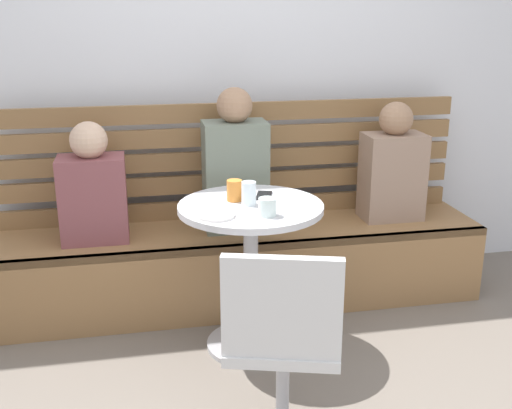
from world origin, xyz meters
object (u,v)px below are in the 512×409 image
at_px(cup_tumbler_orange, 234,190).
at_px(phone_on_table, 264,195).
at_px(booth_bench, 240,265).
at_px(cup_glass_short, 267,207).
at_px(cafe_table, 251,249).
at_px(person_child_left, 393,168).
at_px(white_chair, 282,347).
at_px(plate_small, 216,215).
at_px(person_child_middle, 93,189).
at_px(person_adult, 235,167).
at_px(cup_water_clear, 249,193).

relative_size(cup_tumbler_orange, phone_on_table, 0.71).
xyz_separation_m(booth_bench, cup_glass_short, (0.01, -0.68, 0.56)).
height_order(cafe_table, cup_tumbler_orange, cup_tumbler_orange).
height_order(person_child_left, phone_on_table, person_child_left).
distance_m(white_chair, plate_small, 0.74).
bearing_deg(cup_glass_short, white_chair, -97.31).
relative_size(person_child_middle, plate_small, 3.70).
relative_size(cafe_table, phone_on_table, 5.29).
xyz_separation_m(person_child_left, person_child_middle, (-1.66, -0.04, -0.02)).
bearing_deg(cup_tumbler_orange, person_adult, 80.14).
distance_m(person_child_middle, phone_on_table, 0.90).
distance_m(cup_glass_short, phone_on_table, 0.30).
height_order(cafe_table, cup_glass_short, cup_glass_short).
height_order(cup_tumbler_orange, plate_small, cup_tumbler_orange).
relative_size(cup_glass_short, cup_water_clear, 0.73).
bearing_deg(person_adult, phone_on_table, -79.62).
bearing_deg(phone_on_table, person_adult, -63.05).
bearing_deg(white_chair, plate_small, 102.12).
bearing_deg(person_adult, cafe_table, -91.50).
xyz_separation_m(booth_bench, phone_on_table, (0.05, -0.38, 0.52)).
height_order(cup_glass_short, cup_water_clear, cup_water_clear).
xyz_separation_m(cup_glass_short, phone_on_table, (0.05, 0.29, -0.04)).
bearing_deg(cup_glass_short, booth_bench, 90.52).
height_order(booth_bench, phone_on_table, phone_on_table).
xyz_separation_m(person_adult, phone_on_table, (0.07, -0.40, -0.05)).
bearing_deg(person_child_middle, cafe_table, -33.16).
xyz_separation_m(white_chair, phone_on_table, (0.13, 0.93, 0.28)).
distance_m(booth_bench, phone_on_table, 0.65).
distance_m(person_adult, plate_small, 0.70).
xyz_separation_m(person_adult, person_child_middle, (-0.75, -0.04, -0.07)).
bearing_deg(cup_glass_short, plate_small, 172.21).
bearing_deg(cup_glass_short, phone_on_table, 80.88).
height_order(white_chair, cup_tumbler_orange, white_chair).
xyz_separation_m(cup_tumbler_orange, cup_glass_short, (0.11, -0.25, -0.01)).
xyz_separation_m(cup_water_clear, plate_small, (-0.17, -0.14, -0.05)).
height_order(cafe_table, person_child_middle, person_child_middle).
distance_m(cafe_table, person_adult, 0.59).
relative_size(cup_glass_short, plate_small, 0.47).
height_order(cafe_table, phone_on_table, phone_on_table).
bearing_deg(booth_bench, cup_tumbler_orange, -103.04).
bearing_deg(cup_water_clear, cup_tumbler_orange, 125.37).
bearing_deg(person_child_left, person_child_middle, -178.58).
bearing_deg(person_child_middle, cup_water_clear, -33.83).
xyz_separation_m(cafe_table, person_adult, (0.01, 0.52, 0.27)).
distance_m(person_adult, phone_on_table, 0.41).
xyz_separation_m(cup_tumbler_orange, cup_water_clear, (0.05, -0.08, 0.01)).
xyz_separation_m(cafe_table, phone_on_table, (0.09, 0.11, 0.23)).
bearing_deg(person_child_left, booth_bench, -178.44).
xyz_separation_m(white_chair, cup_glass_short, (0.08, 0.63, 0.32)).
bearing_deg(cafe_table, cup_water_clear, -148.61).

